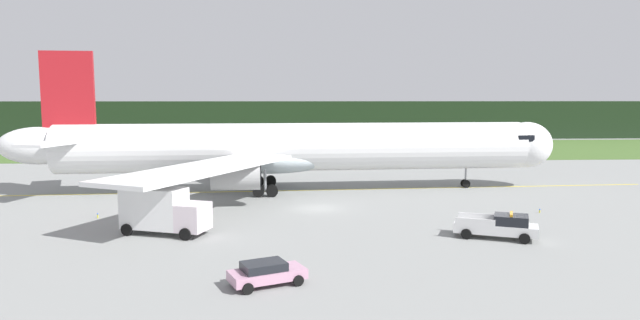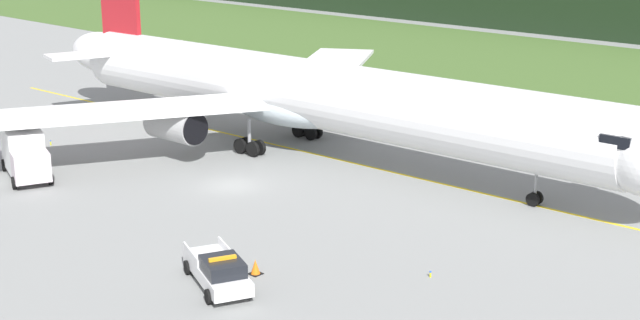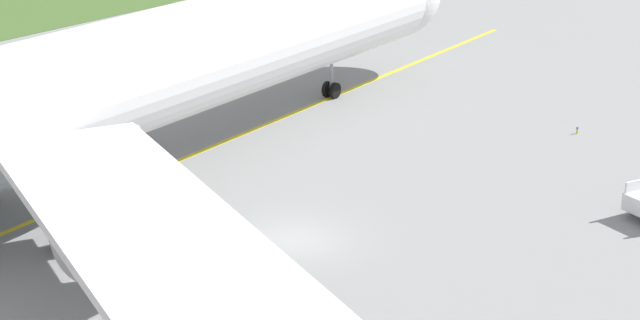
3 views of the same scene
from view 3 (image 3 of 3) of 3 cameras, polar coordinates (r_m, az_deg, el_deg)
The scene contains 5 objects.
ground at distance 44.08m, azimuth -1.48°, elevation -4.08°, with size 320.00×320.00×0.00m, color gray.
taxiway_centerline_main at distance 49.23m, azimuth -11.82°, elevation -1.95°, with size 80.70×0.30×0.01m, color yellow.
airliner at distance 47.27m, azimuth -12.86°, elevation 3.06°, with size 60.21×45.71×14.91m.
apron_cone at distance 50.07m, azimuth 15.95°, elevation -1.46°, with size 0.65×0.65×0.81m.
taxiway_edge_light_east at distance 58.31m, azimuth 12.96°, elevation 1.50°, with size 0.12×0.12×0.36m.
Camera 3 is at (-31.67, -25.28, 17.36)m, focal length 62.88 mm.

